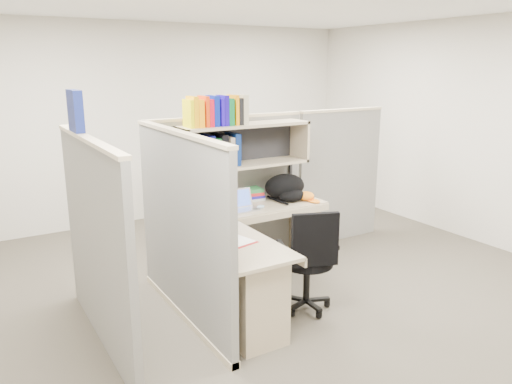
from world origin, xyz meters
TOP-DOWN VIEW (x-y plane):
  - ground at (0.00, 0.00)m, footprint 6.00×6.00m
  - room_shell at (0.00, 0.00)m, footprint 6.00×6.00m
  - cubicle at (-0.37, 0.45)m, footprint 3.79×1.84m
  - desk at (-0.41, -0.29)m, footprint 1.74×1.75m
  - laptop at (-0.06, 0.46)m, footprint 0.29×0.29m
  - backpack at (0.55, 0.56)m, footprint 0.54×0.47m
  - orange_cap at (0.71, 0.45)m, footprint 0.23×0.25m
  - snack_canister at (-0.54, -0.10)m, footprint 0.12×0.12m
  - tissue_box at (-0.74, -0.41)m, footprint 0.13×0.13m
  - mouse at (0.13, 0.44)m, footprint 0.10×0.08m
  - paper_cup at (0.04, 0.69)m, footprint 0.08×0.08m
  - book_stack at (0.25, 0.79)m, footprint 0.22×0.27m
  - loose_paper at (-0.56, -0.25)m, footprint 0.30×0.35m
  - task_chair at (0.08, -0.45)m, footprint 0.55×0.52m

SIDE VIEW (x-z plane):
  - ground at x=0.00m, z-range 0.00..0.00m
  - task_chair at x=0.08m, z-range -0.14..0.82m
  - desk at x=-0.41m, z-range 0.07..0.80m
  - loose_paper at x=-0.56m, z-range 0.73..0.73m
  - mouse at x=0.13m, z-range 0.73..0.76m
  - orange_cap at x=0.71m, z-range 0.73..0.83m
  - paper_cup at x=0.04m, z-range 0.73..0.84m
  - snack_canister at x=-0.54m, z-range 0.73..0.85m
  - book_stack at x=0.25m, z-range 0.73..0.85m
  - tissue_box at x=-0.74m, z-range 0.73..0.93m
  - laptop at x=-0.06m, z-range 0.73..0.94m
  - backpack at x=0.55m, z-range 0.73..1.00m
  - cubicle at x=-0.37m, z-range -0.07..1.88m
  - room_shell at x=0.00m, z-range -1.38..4.62m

